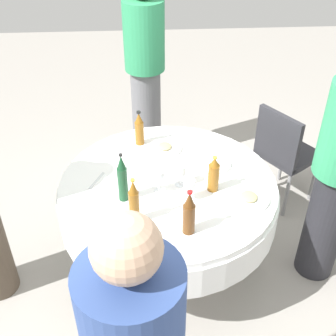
{
  "coord_description": "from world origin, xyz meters",
  "views": [
    {
      "loc": [
        -2.15,
        0.13,
        2.44
      ],
      "look_at": [
        0.0,
        0.0,
        0.85
      ],
      "focal_mm": 46.72,
      "sensor_mm": 36.0,
      "label": 1
    }
  ],
  "objects_px": {
    "dining_table": "(168,200)",
    "plate_mid": "(164,148)",
    "bottle_amber_north": "(139,129)",
    "bottle_brown_far": "(189,213)",
    "bottle_dark_green_near": "(122,179)",
    "plate_left": "(249,198)",
    "plate_inner": "(213,164)",
    "wine_glass_front": "(180,171)",
    "bottle_amber_outer": "(134,202)",
    "wine_glass_far": "(159,176)",
    "chair_front": "(284,150)",
    "person_right": "(145,71)",
    "wine_glass_right": "(189,186)",
    "bottle_amber_right": "(214,175)"
  },
  "relations": [
    {
      "from": "dining_table",
      "to": "bottle_dark_green_near",
      "type": "bearing_deg",
      "value": 117.82
    },
    {
      "from": "wine_glass_far",
      "to": "chair_front",
      "type": "relative_size",
      "value": 0.18
    },
    {
      "from": "wine_glass_right",
      "to": "plate_mid",
      "type": "bearing_deg",
      "value": 12.23
    },
    {
      "from": "bottle_brown_far",
      "to": "dining_table",
      "type": "bearing_deg",
      "value": 10.9
    },
    {
      "from": "plate_left",
      "to": "wine_glass_far",
      "type": "bearing_deg",
      "value": 77.85
    },
    {
      "from": "bottle_amber_north",
      "to": "plate_inner",
      "type": "distance_m",
      "value": 0.57
    },
    {
      "from": "bottle_brown_far",
      "to": "person_right",
      "type": "bearing_deg",
      "value": 6.39
    },
    {
      "from": "wine_glass_front",
      "to": "dining_table",
      "type": "bearing_deg",
      "value": 67.14
    },
    {
      "from": "bottle_amber_north",
      "to": "bottle_amber_right",
      "type": "relative_size",
      "value": 1.05
    },
    {
      "from": "bottle_dark_green_near",
      "to": "chair_front",
      "type": "xyz_separation_m",
      "value": [
        0.78,
        -1.22,
        -0.37
      ]
    },
    {
      "from": "person_right",
      "to": "dining_table",
      "type": "bearing_deg",
      "value": -90.0
    },
    {
      "from": "bottle_brown_far",
      "to": "wine_glass_far",
      "type": "distance_m",
      "value": 0.39
    },
    {
      "from": "bottle_brown_far",
      "to": "plate_left",
      "type": "relative_size",
      "value": 1.16
    },
    {
      "from": "dining_table",
      "to": "chair_front",
      "type": "bearing_deg",
      "value": -56.29
    },
    {
      "from": "bottle_dark_green_near",
      "to": "wine_glass_right",
      "type": "height_order",
      "value": "bottle_dark_green_near"
    },
    {
      "from": "bottle_brown_far",
      "to": "wine_glass_right",
      "type": "distance_m",
      "value": 0.27
    },
    {
      "from": "bottle_amber_outer",
      "to": "plate_left",
      "type": "bearing_deg",
      "value": -78.23
    },
    {
      "from": "bottle_amber_north",
      "to": "bottle_brown_far",
      "type": "xyz_separation_m",
      "value": [
        -0.9,
        -0.26,
        0.01
      ]
    },
    {
      "from": "wine_glass_right",
      "to": "wine_glass_front",
      "type": "relative_size",
      "value": 0.93
    },
    {
      "from": "bottle_brown_far",
      "to": "plate_mid",
      "type": "height_order",
      "value": "bottle_brown_far"
    },
    {
      "from": "bottle_amber_outer",
      "to": "bottle_brown_far",
      "type": "bearing_deg",
      "value": -108.83
    },
    {
      "from": "bottle_amber_north",
      "to": "person_right",
      "type": "xyz_separation_m",
      "value": [
        0.88,
        -0.06,
        0.04
      ]
    },
    {
      "from": "bottle_amber_right",
      "to": "bottle_brown_far",
      "type": "bearing_deg",
      "value": 152.43
    },
    {
      "from": "plate_left",
      "to": "chair_front",
      "type": "xyz_separation_m",
      "value": [
        0.84,
        -0.48,
        -0.23
      ]
    },
    {
      "from": "bottle_dark_green_near",
      "to": "person_right",
      "type": "bearing_deg",
      "value": -6.14
    },
    {
      "from": "bottle_amber_north",
      "to": "wine_glass_far",
      "type": "relative_size",
      "value": 1.6
    },
    {
      "from": "wine_glass_far",
      "to": "chair_front",
      "type": "xyz_separation_m",
      "value": [
        0.72,
        -1.01,
        -0.34
      ]
    },
    {
      "from": "bottle_brown_far",
      "to": "wine_glass_front",
      "type": "xyz_separation_m",
      "value": [
        0.41,
        0.01,
        -0.02
      ]
    },
    {
      "from": "bottle_amber_outer",
      "to": "plate_mid",
      "type": "xyz_separation_m",
      "value": [
        0.71,
        -0.2,
        -0.13
      ]
    },
    {
      "from": "bottle_amber_north",
      "to": "chair_front",
      "type": "distance_m",
      "value": 1.19
    },
    {
      "from": "dining_table",
      "to": "plate_left",
      "type": "height_order",
      "value": "plate_left"
    },
    {
      "from": "dining_table",
      "to": "plate_mid",
      "type": "bearing_deg",
      "value": 0.41
    },
    {
      "from": "dining_table",
      "to": "person_right",
      "type": "distance_m",
      "value": 1.38
    },
    {
      "from": "dining_table",
      "to": "bottle_amber_right",
      "type": "bearing_deg",
      "value": -108.09
    },
    {
      "from": "bottle_amber_outer",
      "to": "plate_left",
      "type": "height_order",
      "value": "bottle_amber_outer"
    },
    {
      "from": "person_right",
      "to": "chair_front",
      "type": "relative_size",
      "value": 1.97
    },
    {
      "from": "dining_table",
      "to": "plate_mid",
      "type": "distance_m",
      "value": 0.4
    },
    {
      "from": "person_right",
      "to": "bottle_amber_north",
      "type": "bearing_deg",
      "value": -98.65
    },
    {
      "from": "bottle_amber_outer",
      "to": "wine_glass_far",
      "type": "bearing_deg",
      "value": -29.64
    },
    {
      "from": "wine_glass_front",
      "to": "plate_inner",
      "type": "height_order",
      "value": "wine_glass_front"
    },
    {
      "from": "bottle_amber_north",
      "to": "plate_inner",
      "type": "height_order",
      "value": "bottle_amber_north"
    },
    {
      "from": "bottle_amber_north",
      "to": "bottle_brown_far",
      "type": "bearing_deg",
      "value": -164.01
    },
    {
      "from": "wine_glass_far",
      "to": "bottle_amber_outer",
      "type": "bearing_deg",
      "value": 150.36
    },
    {
      "from": "dining_table",
      "to": "plate_left",
      "type": "relative_size",
      "value": 5.75
    },
    {
      "from": "bottle_dark_green_near",
      "to": "plate_left",
      "type": "height_order",
      "value": "bottle_dark_green_near"
    },
    {
      "from": "plate_mid",
      "to": "plate_inner",
      "type": "bearing_deg",
      "value": -122.61
    },
    {
      "from": "bottle_amber_north",
      "to": "wine_glass_front",
      "type": "relative_size",
      "value": 1.73
    },
    {
      "from": "dining_table",
      "to": "plate_mid",
      "type": "relative_size",
      "value": 6.03
    },
    {
      "from": "bottle_amber_outer",
      "to": "chair_front",
      "type": "relative_size",
      "value": 0.34
    },
    {
      "from": "dining_table",
      "to": "bottle_brown_far",
      "type": "bearing_deg",
      "value": -169.1
    }
  ]
}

